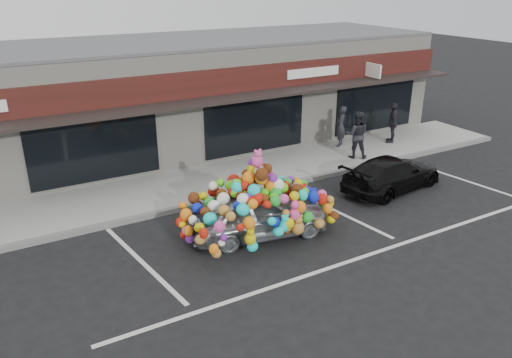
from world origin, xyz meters
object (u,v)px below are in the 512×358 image
black_sedan (392,173)px  pedestrian_c (393,123)px  pedestrian_b (357,135)px  pedestrian_a (341,126)px  toy_car (258,208)px

black_sedan → pedestrian_c: pedestrian_c is taller
black_sedan → pedestrian_b: bearing=-23.2°
pedestrian_a → pedestrian_b: 1.46m
pedestrian_b → pedestrian_a: bearing=-68.7°
black_sedan → pedestrian_a: size_ratio=2.32×
toy_car → pedestrian_a: 8.03m
pedestrian_a → pedestrian_c: size_ratio=0.99×
toy_car → pedestrian_b: (6.16, 3.28, 0.25)m
pedestrian_b → pedestrian_c: size_ratio=1.08×
pedestrian_a → pedestrian_b: bearing=36.4°
pedestrian_a → pedestrian_b: pedestrian_b is taller
toy_car → pedestrian_c: 9.61m
pedestrian_b → pedestrian_c: 2.68m
pedestrian_a → black_sedan: bearing=35.8°
black_sedan → pedestrian_a: 4.29m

